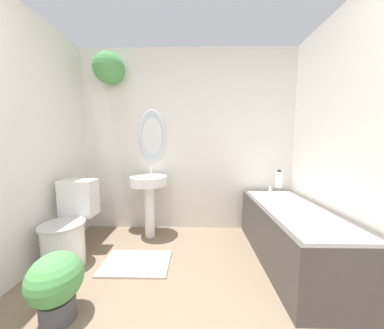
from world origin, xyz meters
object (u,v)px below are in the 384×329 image
at_px(toilet, 69,228).
at_px(bathtub, 292,234).
at_px(shampoo_bottle, 279,179).
at_px(potted_plant, 56,283).
at_px(pedestal_sink, 149,191).

distance_m(toilet, bathtub, 2.21).
xyz_separation_m(shampoo_bottle, potted_plant, (-1.97, -1.26, -0.46)).
height_order(toilet, pedestal_sink, pedestal_sink).
relative_size(pedestal_sink, bathtub, 0.61).
relative_size(pedestal_sink, potted_plant, 1.86).
bearing_deg(bathtub, shampoo_bottle, 81.03).
height_order(toilet, bathtub, toilet).
relative_size(shampoo_bottle, potted_plant, 0.47).
bearing_deg(toilet, bathtub, 0.91).
distance_m(bathtub, potted_plant, 2.00).
relative_size(toilet, pedestal_sink, 0.91).
distance_m(pedestal_sink, shampoo_bottle, 1.64).
bearing_deg(pedestal_sink, bathtub, -17.90).
distance_m(pedestal_sink, bathtub, 1.65).
bearing_deg(shampoo_bottle, potted_plant, -147.37).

